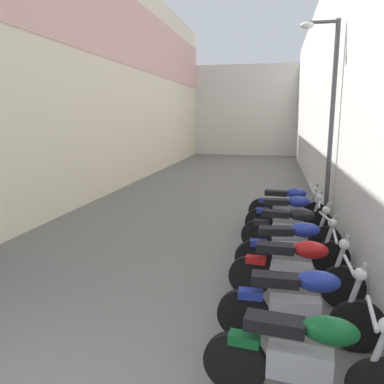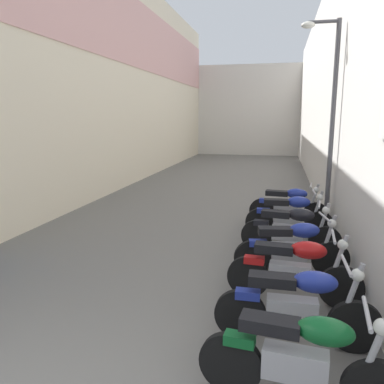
# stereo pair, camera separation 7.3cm
# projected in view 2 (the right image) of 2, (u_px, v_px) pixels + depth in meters

# --- Properties ---
(ground_plane) EXTENTS (40.49, 40.49, 0.00)m
(ground_plane) POSITION_uv_depth(u_px,v_px,m) (209.00, 198.00, 12.32)
(ground_plane) COLOR #66635E
(building_left) EXTENTS (0.45, 24.49, 7.84)m
(building_left) POSITION_uv_depth(u_px,v_px,m) (125.00, 78.00, 14.20)
(building_left) COLOR beige
(building_left) RESTS_ON ground
(building_right) EXTENTS (0.45, 24.49, 6.56)m
(building_right) POSITION_uv_depth(u_px,v_px,m) (325.00, 94.00, 12.82)
(building_right) COLOR silver
(building_right) RESTS_ON ground
(building_far_end) EXTENTS (9.70, 2.00, 5.89)m
(building_far_end) POSITION_uv_depth(u_px,v_px,m) (249.00, 111.00, 26.34)
(building_far_end) COLOR beige
(building_far_end) RESTS_ON ground
(motorcycle_nearest) EXTENTS (1.85, 0.58, 1.04)m
(motorcycle_nearest) POSITION_uv_depth(u_px,v_px,m) (302.00, 357.00, 3.34)
(motorcycle_nearest) COLOR black
(motorcycle_nearest) RESTS_ON ground
(motorcycle_second) EXTENTS (1.85, 0.58, 1.04)m
(motorcycle_second) POSITION_uv_depth(u_px,v_px,m) (298.00, 304.00, 4.28)
(motorcycle_second) COLOR black
(motorcycle_second) RESTS_ON ground
(motorcycle_third) EXTENTS (1.85, 0.58, 1.04)m
(motorcycle_third) POSITION_uv_depth(u_px,v_px,m) (294.00, 268.00, 5.29)
(motorcycle_third) COLOR black
(motorcycle_third) RESTS_ON ground
(motorcycle_fourth) EXTENTS (1.84, 0.58, 1.04)m
(motorcycle_fourth) POSITION_uv_depth(u_px,v_px,m) (293.00, 247.00, 6.16)
(motorcycle_fourth) COLOR black
(motorcycle_fourth) RESTS_ON ground
(motorcycle_fifth) EXTENTS (1.85, 0.58, 1.04)m
(motorcycle_fifth) POSITION_uv_depth(u_px,v_px,m) (291.00, 229.00, 7.17)
(motorcycle_fifth) COLOR black
(motorcycle_fifth) RESTS_ON ground
(motorcycle_sixth) EXTENTS (1.85, 0.58, 1.04)m
(motorcycle_sixth) POSITION_uv_depth(u_px,v_px,m) (290.00, 214.00, 8.20)
(motorcycle_sixth) COLOR black
(motorcycle_sixth) RESTS_ON ground
(motorcycle_seventh) EXTENTS (1.85, 0.58, 1.04)m
(motorcycle_seventh) POSITION_uv_depth(u_px,v_px,m) (289.00, 205.00, 9.11)
(motorcycle_seventh) COLOR black
(motorcycle_seventh) RESTS_ON ground
(street_lamp) EXTENTS (0.79, 0.18, 4.49)m
(street_lamp) POSITION_uv_depth(u_px,v_px,m) (328.00, 112.00, 8.07)
(street_lamp) COLOR #47474C
(street_lamp) RESTS_ON ground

